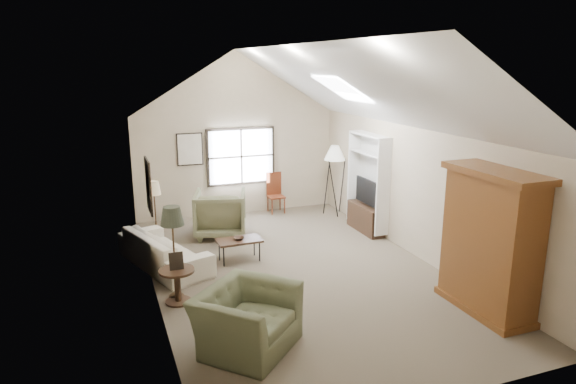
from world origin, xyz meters
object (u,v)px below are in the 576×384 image
object	(u,v)px
armchair_near	(247,319)
coffee_table	(239,250)
side_table	(178,286)
armchair_far	(220,213)
armoire	(490,242)
side_chair	(276,193)
sofa	(164,249)

from	to	relation	value
armchair_near	coffee_table	xyz separation A→B (m)	(0.72, 3.02, -0.19)
coffee_table	side_table	size ratio (longest dim) A/B	1.51
armchair_far	side_table	bearing A→B (deg)	81.73
armchair_near	armchair_far	distance (m)	4.67
armoire	side_chair	size ratio (longest dim) A/B	2.18
armchair_far	side_table	distance (m)	3.27
sofa	side_chair	bearing A→B (deg)	-69.72
armchair_near	armchair_far	world-z (taller)	armchair_far
coffee_table	side_chair	size ratio (longest dim) A/B	0.84
armoire	coffee_table	world-z (taller)	armoire
sofa	coffee_table	xyz separation A→B (m)	(1.38, -0.24, -0.11)
coffee_table	side_chair	world-z (taller)	side_chair
armchair_near	coffee_table	world-z (taller)	armchair_near
sofa	side_table	world-z (taller)	sofa
armchair_near	armchair_far	size ratio (longest dim) A/B	1.14
side_table	armoire	bearing A→B (deg)	-23.44
armchair_near	armoire	bearing A→B (deg)	-47.15
sofa	armchair_near	distance (m)	3.33
side_chair	armoire	bearing A→B (deg)	-78.37
armchair_far	coffee_table	bearing A→B (deg)	106.46
sofa	side_chair	distance (m)	4.06
armchair_near	sofa	bearing A→B (deg)	57.84
armchair_far	side_chair	world-z (taller)	side_chair
sofa	side_chair	size ratio (longest dim) A/B	2.21
sofa	armchair_far	distance (m)	1.95
armchair_near	armchair_far	bearing A→B (deg)	37.41
armoire	side_chair	world-z (taller)	armoire
armchair_near	side_chair	world-z (taller)	side_chair
armoire	coffee_table	xyz separation A→B (m)	(-3.00, 3.26, -0.88)
armoire	coffee_table	distance (m)	4.52
armoire	side_table	size ratio (longest dim) A/B	3.93
coffee_table	side_table	world-z (taller)	side_table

